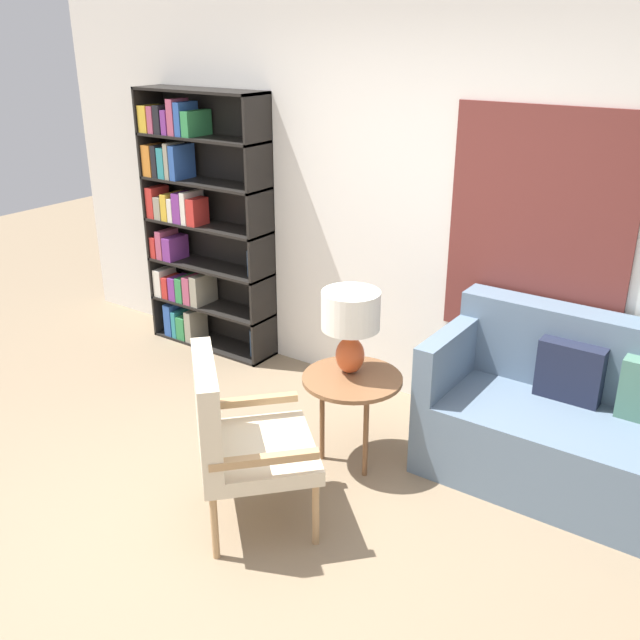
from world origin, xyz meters
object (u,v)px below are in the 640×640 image
Objects in this scene: side_table at (352,385)px; table_lamp at (351,319)px; couch at (600,433)px; bookshelf at (194,226)px; armchair at (234,431)px.

table_lamp is (-0.05, 0.05, 0.39)m from side_table.
table_lamp is at bearing -159.20° from couch.
bookshelf is 3.46× the size of side_table.
couch is 1.50m from table_lamp.
side_table is at bearing -21.65° from bookshelf.
bookshelf is 2.05m from table_lamp.
bookshelf is at bearing 159.04° from table_lamp.
armchair is 0.84m from side_table.
bookshelf is 1.08× the size of couch.
couch reaches higher than side_table.
side_table is at bearing 77.22° from armchair.
bookshelf is 3.30m from couch.
bookshelf is 2.15× the size of armchair.
couch is (3.23, -0.24, -0.62)m from bookshelf.
side_table is (1.96, -0.78, -0.47)m from bookshelf.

